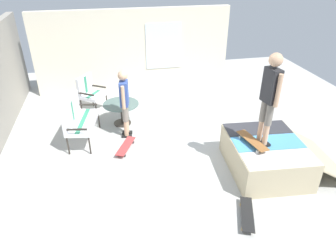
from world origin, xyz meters
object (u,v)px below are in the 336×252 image
(patio_chair_near_house, at_px, (89,90))
(skateboard_on_ramp, at_px, (252,141))
(patio_bench, at_px, (77,117))
(patio_table, at_px, (121,110))
(person_skater, at_px, (270,94))
(skateboard_spare, at_px, (247,214))
(skateboard_by_bench, at_px, (126,146))
(person_watching, at_px, (124,100))
(skate_ramp, at_px, (267,156))

(patio_chair_near_house, height_order, skateboard_on_ramp, patio_chair_near_house)
(patio_bench, distance_m, patio_table, 1.22)
(patio_table, height_order, person_skater, person_skater)
(patio_chair_near_house, height_order, person_skater, person_skater)
(skateboard_spare, bearing_deg, skateboard_by_bench, 35.81)
(skateboard_by_bench, relative_size, skateboard_spare, 0.99)
(person_watching, bearing_deg, patio_chair_near_house, 28.77)
(skateboard_by_bench, bearing_deg, skateboard_on_ramp, -119.32)
(skate_ramp, distance_m, person_skater, 1.40)
(patio_chair_near_house, bearing_deg, patio_table, -139.93)
(person_watching, distance_m, skateboard_on_ramp, 2.99)
(patio_table, height_order, skateboard_by_bench, patio_table)
(skateboard_by_bench, bearing_deg, patio_bench, 58.44)
(skateboard_spare, bearing_deg, skateboard_on_ramp, -25.19)
(patio_bench, xyz_separation_m, skateboard_spare, (-3.12, -2.81, -0.53))
(skate_ramp, bearing_deg, skateboard_spare, 141.67)
(patio_bench, xyz_separation_m, patio_table, (0.61, -1.03, -0.21))
(patio_chair_near_house, relative_size, skateboard_by_bench, 1.26)
(patio_chair_near_house, bearing_deg, skateboard_spare, -151.17)
(skateboard_by_bench, bearing_deg, patio_table, -1.02)
(patio_chair_near_house, height_order, skateboard_by_bench, patio_chair_near_house)
(patio_chair_near_house, relative_size, person_skater, 0.57)
(skate_ramp, height_order, patio_table, skate_ramp)
(skate_ramp, bearing_deg, patio_chair_near_house, 45.16)
(skateboard_on_ramp, bearing_deg, skateboard_by_bench, 60.68)
(patio_table, distance_m, skateboard_spare, 4.14)
(patio_table, distance_m, person_skater, 3.83)
(skateboard_on_ramp, bearing_deg, skate_ramp, -89.02)
(patio_bench, distance_m, patio_chair_near_house, 1.56)
(person_watching, height_order, skateboard_on_ramp, person_watching)
(patio_bench, relative_size, skateboard_on_ramp, 1.61)
(patio_bench, bearing_deg, skateboard_by_bench, -121.56)
(person_watching, relative_size, skateboard_spare, 2.01)
(patio_chair_near_house, height_order, person_watching, person_watching)
(skate_ramp, bearing_deg, skateboard_by_bench, 64.31)
(patio_chair_near_house, relative_size, skateboard_spare, 1.25)
(patio_chair_near_house, bearing_deg, person_watching, -151.23)
(patio_table, bearing_deg, skateboard_on_ramp, -137.58)
(skateboard_on_ramp, bearing_deg, patio_table, 42.42)
(patio_bench, bearing_deg, person_skater, -118.95)
(person_watching, xyz_separation_m, skateboard_on_ramp, (-1.94, -2.27, -0.21))
(patio_table, distance_m, skateboard_on_ramp, 3.47)
(skateboard_spare, bearing_deg, skate_ramp, -38.33)
(person_watching, height_order, skateboard_spare, person_watching)
(person_skater, bearing_deg, skateboard_on_ramp, 83.39)
(person_skater, xyz_separation_m, skateboard_by_bench, (1.34, 2.54, -1.63))
(person_skater, distance_m, skateboard_spare, 2.13)
(skate_ramp, height_order, patio_bench, patio_bench)
(skate_ramp, relative_size, skateboard_spare, 2.91)
(person_skater, xyz_separation_m, skateboard_spare, (-1.15, 0.74, -1.63))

